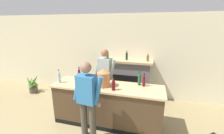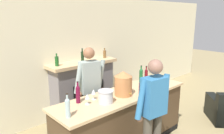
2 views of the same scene
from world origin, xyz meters
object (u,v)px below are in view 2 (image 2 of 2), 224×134
wine_bottle_cabernet_heavy (141,87)px  wine_bottle_rose_blush (78,93)px  person_bartender (90,89)px  copper_dispenser (123,83)px  person_customer (153,112)px  wine_bottle_riesling_slim (146,75)px  ice_bucket_steel (106,97)px  wine_glass_front_left (94,92)px  wine_glass_back_row (87,97)px  fireplace_stone (83,88)px  wine_bottle_burgundy_dark (141,75)px  wine_bottle_chardonnay_pale (68,107)px

wine_bottle_cabernet_heavy → wine_bottle_rose_blush: bearing=158.6°
person_bartender → copper_dispenser: size_ratio=4.21×
person_customer → wine_bottle_riesling_slim: (1.00, 0.94, 0.18)m
person_bartender → ice_bucket_steel: size_ratio=7.31×
copper_dispenser → wine_glass_front_left: (-0.49, 0.18, -0.09)m
copper_dispenser → wine_glass_back_row: copper_dispenser is taller
copper_dispenser → wine_bottle_riesling_slim: bearing=14.6°
person_customer → ice_bucket_steel: (-0.33, 0.66, 0.14)m
copper_dispenser → ice_bucket_steel: 0.45m
fireplace_stone → wine_glass_front_left: 1.65m
wine_bottle_burgundy_dark → wine_glass_back_row: 1.49m
fireplace_stone → ice_bucket_steel: bearing=-113.5°
person_customer → copper_dispenser: person_customer is taller
person_bartender → wine_bottle_cabernet_heavy: (0.47, -0.84, 0.15)m
fireplace_stone → wine_bottle_chardonnay_pale: size_ratio=4.89×
wine_bottle_chardonnay_pale → wine_bottle_burgundy_dark: size_ratio=0.98×
fireplace_stone → wine_bottle_burgundy_dark: size_ratio=4.81×
copper_dispenser → wine_bottle_rose_blush: size_ratio=1.21×
copper_dispenser → person_bartender: bearing=105.8°
wine_bottle_cabernet_heavy → wine_bottle_burgundy_dark: size_ratio=0.80×
wine_bottle_chardonnay_pale → wine_bottle_rose_blush: wine_bottle_rose_blush is taller
fireplace_stone → wine_glass_front_left: fireplace_stone is taller
copper_dispenser → wine_bottle_cabernet_heavy: size_ratio=1.53×
person_bartender → wine_glass_back_row: 0.78m
person_bartender → wine_bottle_cabernet_heavy: bearing=-60.8°
ice_bucket_steel → wine_glass_front_left: ice_bucket_steel is taller
wine_bottle_rose_blush → wine_bottle_burgundy_dark: wine_bottle_rose_blush is taller
wine_bottle_riesling_slim → wine_glass_back_row: (-1.59, -0.14, -0.02)m
fireplace_stone → wine_bottle_cabernet_heavy: (0.01, -1.73, 0.47)m
ice_bucket_steel → person_customer: bearing=-63.1°
person_customer → wine_glass_back_row: 1.00m
wine_bottle_chardonnay_pale → wine_bottle_riesling_slim: (2.03, 0.32, -0.01)m
copper_dispenser → wine_bottle_chardonnay_pale: 1.14m
wine_bottle_rose_blush → wine_bottle_riesling_slim: size_ratio=1.07×
person_bartender → wine_glass_front_left: (-0.30, -0.50, 0.15)m
person_bartender → wine_bottle_chardonnay_pale: 1.22m
copper_dispenser → wine_bottle_rose_blush: copper_dispenser is taller
person_bartender → wine_bottle_riesling_slim: (1.10, -0.45, 0.17)m
wine_bottle_cabernet_heavy → person_customer: bearing=-124.8°
wine_bottle_cabernet_heavy → wine_bottle_riesling_slim: bearing=32.4°
fireplace_stone → wine_bottle_chardonnay_pale: (-1.40, -1.65, 0.49)m
person_bartender → wine_bottle_cabernet_heavy: size_ratio=6.45×
fireplace_stone → ice_bucket_steel: (-0.70, -1.61, 0.44)m
wine_glass_back_row → wine_glass_front_left: (0.19, 0.09, 0.00)m
wine_bottle_riesling_slim → wine_glass_back_row: bearing=-174.8°
person_bartender → wine_bottle_chardonnay_pale: size_ratio=5.24×
copper_dispenser → wine_glass_front_left: bearing=159.8°
wine_bottle_cabernet_heavy → wine_glass_front_left: bearing=156.0°
ice_bucket_steel → wine_bottle_burgundy_dark: 1.27m
wine_glass_back_row → wine_bottle_chardonnay_pale: bearing=-158.5°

